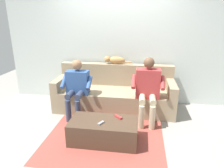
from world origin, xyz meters
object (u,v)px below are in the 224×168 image
(person_left_seated, at_px, (148,87))
(remote_gray, at_px, (101,123))
(cat_on_backrest, at_px, (114,60))
(couch, at_px, (115,94))
(coffee_table, at_px, (104,131))
(remote_red, at_px, (118,117))
(person_right_seated, at_px, (77,85))

(person_left_seated, relative_size, remote_gray, 10.05)
(remote_gray, bearing_deg, cat_on_backrest, 30.26)
(couch, xyz_separation_m, coffee_table, (0.00, 1.23, -0.13))
(remote_red, bearing_deg, person_left_seated, 99.00)
(person_left_seated, height_order, cat_on_backrest, person_left_seated)
(coffee_table, height_order, cat_on_backrest, cat_on_backrest)
(remote_red, xyz_separation_m, remote_gray, (0.23, 0.22, -0.00))
(coffee_table, xyz_separation_m, person_right_seated, (0.65, -0.79, 0.44))
(couch, xyz_separation_m, remote_red, (-0.21, 1.09, 0.05))
(cat_on_backrest, bearing_deg, remote_gray, 90.78)
(remote_red, bearing_deg, cat_on_backrest, 143.41)
(coffee_table, bearing_deg, remote_red, -147.07)
(coffee_table, relative_size, remote_gray, 8.87)
(cat_on_backrest, bearing_deg, coffee_table, 91.63)
(person_left_seated, bearing_deg, remote_gray, 52.44)
(couch, xyz_separation_m, person_right_seated, (0.65, 0.44, 0.30))
(remote_gray, bearing_deg, remote_red, -17.00)
(coffee_table, bearing_deg, person_left_seated, -129.44)
(coffee_table, xyz_separation_m, person_left_seated, (-0.65, -0.79, 0.47))
(couch, bearing_deg, remote_gray, 89.07)
(coffee_table, distance_m, remote_gray, 0.20)
(coffee_table, relative_size, remote_red, 7.00)
(person_left_seated, xyz_separation_m, remote_gray, (0.67, 0.88, -0.29))
(couch, height_order, coffee_table, couch)
(cat_on_backrest, height_order, remote_gray, cat_on_backrest)
(couch, height_order, cat_on_backrest, cat_on_backrest)
(person_right_seated, relative_size, cat_on_backrest, 1.85)
(couch, relative_size, person_right_seated, 2.20)
(person_right_seated, xyz_separation_m, cat_on_backrest, (-0.61, -0.71, 0.36))
(coffee_table, distance_m, person_left_seated, 1.13)
(remote_red, bearing_deg, remote_gray, -93.45)
(couch, distance_m, cat_on_backrest, 0.72)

